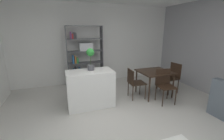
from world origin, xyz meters
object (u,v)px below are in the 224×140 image
at_px(open_bookshelf, 83,55).
at_px(potted_plant_on_island, 90,57).
at_px(kitchen_island, 90,89).
at_px(dining_chair_window_side, 172,75).
at_px(dining_table, 155,74).
at_px(dining_chair_island_side, 134,81).
at_px(dining_chair_near, 164,83).

bearing_deg(open_bookshelf, potted_plant_on_island, -91.59).
xyz_separation_m(kitchen_island, open_bookshelf, (0.09, 1.52, 0.62)).
distance_m(kitchen_island, open_bookshelf, 1.65).
bearing_deg(dining_chair_window_side, open_bookshelf, -126.19).
bearing_deg(potted_plant_on_island, open_bookshelf, 88.41).
relative_size(dining_table, dining_chair_island_side, 1.06).
bearing_deg(kitchen_island, dining_table, 0.07).
relative_size(potted_plant_on_island, dining_chair_near, 0.62).
bearing_deg(dining_chair_near, dining_chair_island_side, 152.67).
xyz_separation_m(potted_plant_on_island, dining_table, (1.88, -0.07, -0.60)).
relative_size(dining_chair_near, dining_chair_window_side, 0.98).
bearing_deg(dining_chair_island_side, dining_chair_near, -119.75).
bearing_deg(potted_plant_on_island, dining_table, -2.10).
bearing_deg(open_bookshelf, dining_chair_window_side, -30.96).
bearing_deg(dining_chair_window_side, kitchen_island, -94.98).
height_order(kitchen_island, open_bookshelf, open_bookshelf).
bearing_deg(dining_table, open_bookshelf, 140.48).
height_order(kitchen_island, dining_chair_window_side, kitchen_island).
height_order(kitchen_island, dining_chair_near, kitchen_island).
xyz_separation_m(kitchen_island, dining_chair_island_side, (1.26, 0.01, 0.05)).
height_order(open_bookshelf, dining_table, open_bookshelf).
bearing_deg(kitchen_island, dining_chair_island_side, 0.42).
relative_size(kitchen_island, dining_chair_window_side, 1.25).
bearing_deg(dining_table, kitchen_island, -179.93).
height_order(open_bookshelf, dining_chair_island_side, open_bookshelf).
xyz_separation_m(open_bookshelf, dining_chair_near, (1.85, -1.97, -0.54)).
distance_m(kitchen_island, dining_chair_window_side, 2.61).
bearing_deg(potted_plant_on_island, dining_chair_island_side, -2.94).
bearing_deg(dining_chair_window_side, dining_chair_near, -60.59).
relative_size(open_bookshelf, dining_table, 2.25).
distance_m(open_bookshelf, dining_chair_island_side, 2.00).
height_order(dining_chair_island_side, dining_chair_window_side, dining_chair_window_side).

